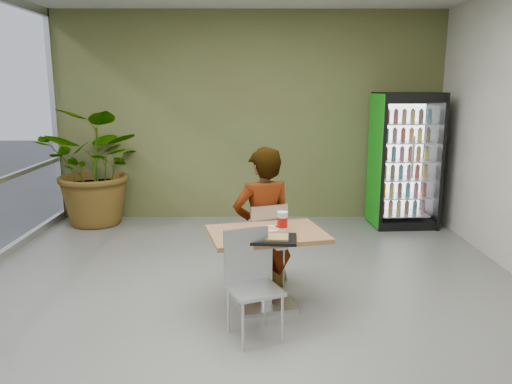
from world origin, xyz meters
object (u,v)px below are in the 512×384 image
Objects in this scene: chair_far at (266,238)px; potted_plant at (98,167)px; soda_cup at (282,221)px; chair_near at (250,274)px; dining_table at (267,253)px; seated_woman at (263,231)px; beverage_fridge at (404,160)px; cafeteria_tray at (270,239)px.

potted_plant is (-2.46, 2.44, 0.36)m from chair_far.
chair_near is at bearing -118.12° from soda_cup.
seated_woman is at bearing 93.00° from dining_table.
seated_woman is 0.90× the size of beverage_fridge.
chair_far is at bearing 59.08° from chair_near.
seated_woman is at bearing 93.65° from cafeteria_tray.
soda_cup is 3.90m from potted_plant.
chair_far reaches higher than cafeteria_tray.
seated_woman reaches higher than chair_near.
dining_table is 0.34m from soda_cup.
soda_cup is at bearing 39.54° from chair_near.
beverage_fridge is at bearing 55.06° from soda_cup.
beverage_fridge reaches higher than chair_far.
seated_woman is 1.01× the size of potted_plant.
chair_far reaches higher than dining_table.
chair_far is 0.08m from seated_woman.
soda_cup is (0.15, 0.05, 0.30)m from dining_table.
soda_cup reaches higher than cafeteria_tray.
cafeteria_tray is (0.02, -0.27, 0.23)m from dining_table.
chair_near is at bearing -126.29° from cafeteria_tray.
chair_far is 3.48m from potted_plant.
potted_plant is at bearing 127.63° from cafeteria_tray.
dining_table is 3.60m from beverage_fridge.
potted_plant is (-2.31, 3.46, 0.35)m from chair_near.
soda_cup is at bearing -128.46° from beverage_fridge.
cafeteria_tray is 0.26× the size of potted_plant.
chair_near is 1.07m from seated_woman.
beverage_fridge is (2.27, 3.38, 0.46)m from chair_near.
chair_near is (-0.15, -1.02, 0.01)m from chair_far.
beverage_fridge is (2.09, 3.14, 0.23)m from cafeteria_tray.
soda_cup is at bearing 69.00° from cafeteria_tray.
beverage_fridge is (2.15, 2.31, 0.40)m from seated_woman.
potted_plant reaches higher than seated_woman.
chair_far is 0.45× the size of beverage_fridge.
soda_cup is (0.17, -0.51, 0.25)m from seated_woman.
chair_far is 0.51× the size of potted_plant.
cafeteria_tray is 3.78m from beverage_fridge.
chair_near is 4.17m from potted_plant.
dining_table is at bearing 70.33° from chair_far.
chair_far is at bearing 91.54° from cafeteria_tray.
seated_woman is 3.43m from potted_plant.
chair_far is 3.20m from beverage_fridge.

